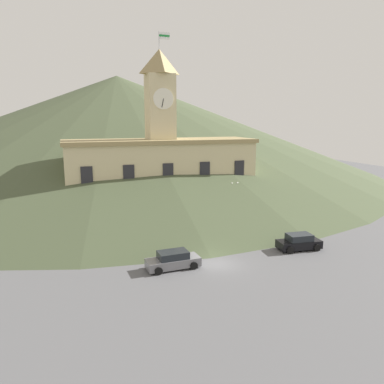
# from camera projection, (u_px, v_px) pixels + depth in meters

# --- Properties ---
(ground_plane) EXTENTS (160.00, 160.00, 0.00)m
(ground_plane) POSITION_uv_depth(u_px,v_px,m) (217.00, 264.00, 38.11)
(ground_plane) COLOR #565659
(civic_building) EXTENTS (29.20, 8.82, 27.09)m
(civic_building) POSITION_uv_depth(u_px,v_px,m) (161.00, 170.00, 58.35)
(civic_building) COLOR beige
(civic_building) RESTS_ON ground
(banner_fence) EXTENTS (25.79, 0.12, 2.67)m
(banner_fence) POSITION_uv_depth(u_px,v_px,m) (175.00, 215.00, 52.47)
(banner_fence) COLOR #1E8438
(banner_fence) RESTS_ON ground
(hillside_backdrop) EXTENTS (137.07, 137.07, 25.78)m
(hillside_backdrop) POSITION_uv_depth(u_px,v_px,m) (118.00, 125.00, 100.93)
(hillside_backdrop) COLOR #424C33
(hillside_backdrop) RESTS_ON ground
(street_lamp_center) EXTENTS (1.26, 0.36, 4.64)m
(street_lamp_center) POSITION_uv_depth(u_px,v_px,m) (98.00, 204.00, 49.61)
(street_lamp_center) COLOR black
(street_lamp_center) RESTS_ON ground
(street_lamp_far_right) EXTENTS (1.26, 0.36, 5.25)m
(street_lamp_far_right) POSITION_uv_depth(u_px,v_px,m) (175.00, 196.00, 52.88)
(street_lamp_far_right) COLOR black
(street_lamp_far_right) RESTS_ON ground
(street_lamp_right) EXTENTS (1.26, 0.36, 5.31)m
(street_lamp_right) POSITION_uv_depth(u_px,v_px,m) (234.00, 192.00, 55.78)
(street_lamp_right) COLOR black
(street_lamp_right) RESTS_ON ground
(car_red_sedan) EXTENTS (4.46, 2.25, 1.45)m
(car_red_sedan) POSITION_uv_depth(u_px,v_px,m) (99.00, 236.00, 45.13)
(car_red_sedan) COLOR red
(car_red_sedan) RESTS_ON ground
(car_gray_pickup) EXTENTS (5.39, 2.57, 1.75)m
(car_gray_pickup) POSITION_uv_depth(u_px,v_px,m) (173.00, 260.00, 36.89)
(car_gray_pickup) COLOR slate
(car_gray_pickup) RESTS_ON ground
(car_green_wagon) EXTENTS (4.64, 2.21, 1.55)m
(car_green_wagon) POSITION_uv_depth(u_px,v_px,m) (198.00, 227.00, 48.60)
(car_green_wagon) COLOR #2D663D
(car_green_wagon) RESTS_ON ground
(car_black_suv) EXTENTS (5.05, 2.68, 1.80)m
(car_black_suv) POSITION_uv_depth(u_px,v_px,m) (299.00, 242.00, 42.28)
(car_black_suv) COLOR black
(car_black_suv) RESTS_ON ground
(pedestrian) EXTENTS (0.42, 0.42, 1.67)m
(pedestrian) POSITION_uv_depth(u_px,v_px,m) (228.00, 220.00, 51.43)
(pedestrian) COLOR #282D3D
(pedestrian) RESTS_ON ground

